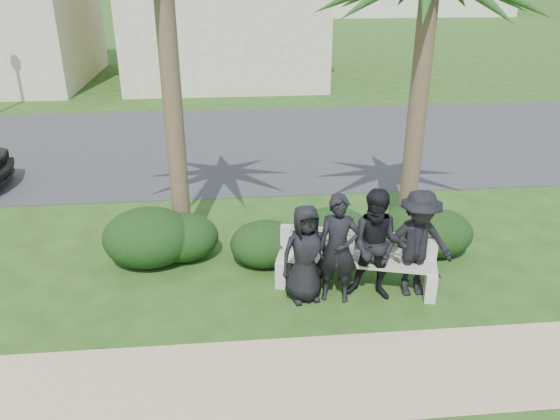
# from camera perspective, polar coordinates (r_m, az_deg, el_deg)

# --- Properties ---
(ground) EXTENTS (160.00, 160.00, 0.00)m
(ground) POSITION_cam_1_polar(r_m,az_deg,el_deg) (8.55, 2.23, -9.05)
(ground) COLOR #233F12
(ground) RESTS_ON ground
(footpath) EXTENTS (30.00, 1.60, 0.01)m
(footpath) POSITION_cam_1_polar(r_m,az_deg,el_deg) (7.13, 4.21, -16.98)
(footpath) COLOR tan
(footpath) RESTS_ON ground
(asphalt_street) EXTENTS (160.00, 8.00, 0.01)m
(asphalt_street) POSITION_cam_1_polar(r_m,az_deg,el_deg) (15.81, -1.60, 7.05)
(asphalt_street) COLOR #2D2D30
(asphalt_street) RESTS_ON ground
(park_bench) EXTENTS (2.61, 1.21, 0.86)m
(park_bench) POSITION_cam_1_polar(r_m,az_deg,el_deg) (8.69, 7.84, -5.64)
(park_bench) COLOR #ACA290
(park_bench) RESTS_ON ground
(man_a) EXTENTS (0.84, 0.63, 1.54)m
(man_a) POSITION_cam_1_polar(r_m,az_deg,el_deg) (8.13, 2.67, -4.60)
(man_a) COLOR black
(man_a) RESTS_ON ground
(man_b) EXTENTS (0.70, 0.55, 1.71)m
(man_b) POSITION_cam_1_polar(r_m,az_deg,el_deg) (8.12, 6.07, -4.08)
(man_b) COLOR black
(man_b) RESTS_ON ground
(man_c) EXTENTS (1.03, 0.92, 1.77)m
(man_c) POSITION_cam_1_polar(r_m,az_deg,el_deg) (8.23, 10.14, -3.70)
(man_c) COLOR black
(man_c) RESTS_ON ground
(man_d) EXTENTS (1.13, 0.67, 1.72)m
(man_d) POSITION_cam_1_polar(r_m,az_deg,el_deg) (8.46, 14.14, -3.45)
(man_d) COLOR black
(man_d) RESTS_ON ground
(hedge_a) EXTENTS (1.54, 1.27, 1.01)m
(hedge_a) POSITION_cam_1_polar(r_m,az_deg,el_deg) (9.50, -13.58, -2.61)
(hedge_a) COLOR black
(hedge_a) RESTS_ON ground
(hedge_b) EXTENTS (1.26, 1.04, 0.82)m
(hedge_b) POSITION_cam_1_polar(r_m,az_deg,el_deg) (9.58, -10.18, -2.69)
(hedge_b) COLOR black
(hedge_b) RESTS_ON ground
(hedge_c) EXTENTS (1.20, 0.99, 0.78)m
(hedge_c) POSITION_cam_1_polar(r_m,az_deg,el_deg) (9.26, -1.54, -3.41)
(hedge_c) COLOR black
(hedge_c) RESTS_ON ground
(hedge_d) EXTENTS (1.32, 1.09, 0.86)m
(hedge_d) POSITION_cam_1_polar(r_m,az_deg,el_deg) (9.62, 5.64, -2.14)
(hedge_d) COLOR black
(hedge_d) RESTS_ON ground
(hedge_e) EXTENTS (1.34, 1.10, 0.87)m
(hedge_e) POSITION_cam_1_polar(r_m,az_deg,el_deg) (10.01, 14.19, -1.69)
(hedge_e) COLOR black
(hedge_e) RESTS_ON ground
(hedge_f) EXTENTS (1.26, 1.04, 0.82)m
(hedge_f) POSITION_cam_1_polar(r_m,az_deg,el_deg) (9.96, 16.07, -2.19)
(hedge_f) COLOR black
(hedge_f) RESTS_ON ground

